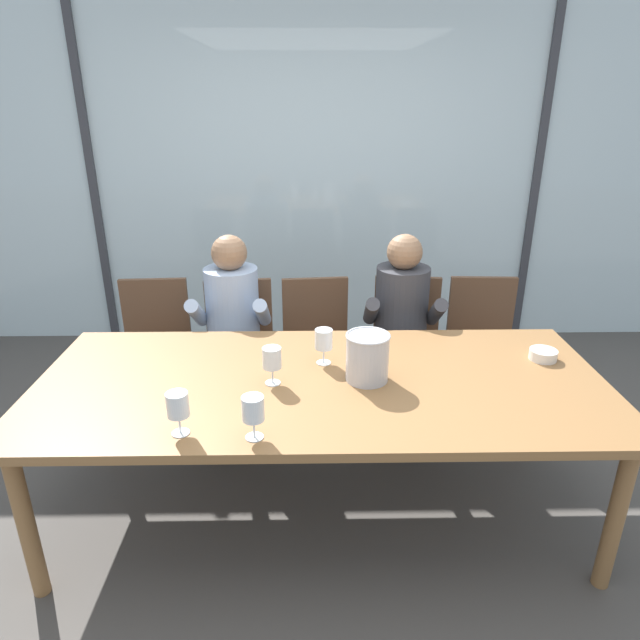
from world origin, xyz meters
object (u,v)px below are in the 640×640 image
at_px(dining_table, 321,391).
at_px(wine_glass_by_right_taster, 324,340).
at_px(person_charcoal_jacket, 402,322).
at_px(tasting_bowl, 543,355).
at_px(wine_glass_near_bucket, 253,410).
at_px(wine_glass_center_pour, 178,406).
at_px(person_pale_blue_shirt, 232,323).
at_px(wine_glass_by_left_taster, 272,359).
at_px(chair_near_curtain, 155,340).
at_px(chair_center, 317,338).
at_px(chair_left_of_center, 240,341).
at_px(chair_near_window_right, 482,337).
at_px(ice_bucket_primary, 367,357).
at_px(chair_right_of_center, 406,337).

bearing_deg(dining_table, wine_glass_by_right_taster, 85.12).
bearing_deg(person_charcoal_jacket, tasting_bowl, -44.77).
bearing_deg(person_charcoal_jacket, wine_glass_near_bucket, -117.47).
distance_m(person_charcoal_jacket, wine_glass_center_pour, 1.64).
bearing_deg(person_pale_blue_shirt, tasting_bowl, -21.82).
distance_m(tasting_bowl, wine_glass_by_left_taster, 1.32).
relative_size(dining_table, chair_near_curtain, 2.91).
relative_size(wine_glass_by_left_taster, wine_glass_near_bucket, 1.00).
bearing_deg(chair_center, dining_table, -94.81).
xyz_separation_m(person_charcoal_jacket, wine_glass_near_bucket, (-0.76, -1.29, 0.18)).
distance_m(chair_left_of_center, wine_glass_by_right_taster, 1.01).
relative_size(chair_left_of_center, chair_near_window_right, 1.00).
relative_size(ice_bucket_primary, wine_glass_center_pour, 1.28).
bearing_deg(chair_center, tasting_bowl, -41.40).
height_order(chair_near_window_right, wine_glass_by_right_taster, wine_glass_by_right_taster).
distance_m(chair_right_of_center, wine_glass_by_right_taster, 1.06).
distance_m(wine_glass_near_bucket, wine_glass_by_right_taster, 0.68).
bearing_deg(chair_center, chair_near_window_right, -5.20).
bearing_deg(ice_bucket_primary, chair_right_of_center, 70.30).
bearing_deg(wine_glass_center_pour, chair_center, 69.18).
relative_size(chair_near_curtain, wine_glass_by_left_taster, 5.08).
xyz_separation_m(person_pale_blue_shirt, wine_glass_near_bucket, (0.26, -1.29, 0.18)).
relative_size(person_charcoal_jacket, tasting_bowl, 9.12).
distance_m(ice_bucket_primary, wine_glass_by_left_taster, 0.42).
height_order(person_charcoal_jacket, wine_glass_by_right_taster, person_charcoal_jacket).
distance_m(chair_center, wine_glass_center_pour, 1.55).
bearing_deg(wine_glass_by_left_taster, tasting_bowl, 9.62).
bearing_deg(dining_table, wine_glass_by_left_taster, -172.21).
distance_m(dining_table, chair_right_of_center, 1.16).
xyz_separation_m(chair_center, wine_glass_by_right_taster, (0.02, -0.82, 0.36)).
bearing_deg(chair_near_window_right, chair_near_curtain, -177.32).
bearing_deg(person_charcoal_jacket, chair_right_of_center, 72.28).
bearing_deg(wine_glass_center_pour, person_charcoal_jacket, 50.24).
relative_size(chair_near_curtain, tasting_bowl, 6.70).
bearing_deg(tasting_bowl, chair_left_of_center, 153.96).
xyz_separation_m(ice_bucket_primary, wine_glass_by_left_taster, (-0.42, -0.03, 0.01)).
bearing_deg(tasting_bowl, wine_glass_center_pour, -159.41).
distance_m(chair_right_of_center, ice_bucket_primary, 1.12).
relative_size(dining_table, chair_center, 2.91).
bearing_deg(wine_glass_near_bucket, person_charcoal_jacket, 59.44).
relative_size(wine_glass_near_bucket, wine_glass_center_pour, 1.00).
height_order(ice_bucket_primary, wine_glass_near_bucket, ice_bucket_primary).
relative_size(chair_center, tasting_bowl, 6.70).
relative_size(chair_center, wine_glass_center_pour, 5.08).
bearing_deg(dining_table, tasting_bowl, 9.98).
bearing_deg(wine_glass_by_right_taster, tasting_bowl, 1.20).
distance_m(tasting_bowl, wine_glass_by_right_taster, 1.07).
xyz_separation_m(chair_near_curtain, wine_glass_by_left_taster, (0.81, -1.02, 0.36)).
distance_m(chair_left_of_center, tasting_bowl, 1.77).
bearing_deg(chair_near_curtain, wine_glass_by_right_taster, -41.33).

